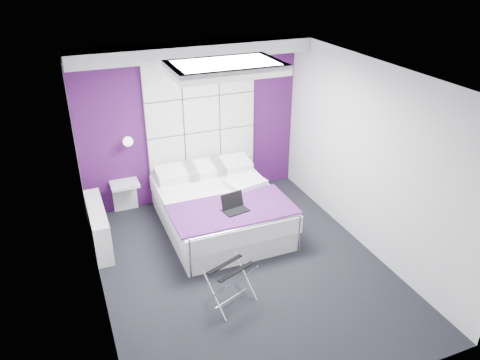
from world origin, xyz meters
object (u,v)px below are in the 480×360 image
object	(u,v)px
radiator	(98,226)
nightstand	(125,184)
bed	(220,208)
laptop	(234,206)
luggage_rack	(231,285)
wall_lamp	(127,141)

from	to	relation	value
radiator	nightstand	xyz separation A→B (m)	(0.51, 0.72, 0.23)
bed	nightstand	xyz separation A→B (m)	(-1.24, 0.91, 0.22)
bed	nightstand	distance (m)	1.56
radiator	bed	distance (m)	1.77
radiator	bed	world-z (taller)	bed
radiator	laptop	world-z (taller)	laptop
bed	nightstand	size ratio (longest dim) A/B	4.82
radiator	laptop	size ratio (longest dim) A/B	3.61
radiator	bed	xyz separation A→B (m)	(1.76, -0.19, 0.01)
radiator	luggage_rack	distance (m)	2.26
bed	laptop	world-z (taller)	laptop
nightstand	luggage_rack	size ratio (longest dim) A/B	0.82
wall_lamp	luggage_rack	distance (m)	2.87
nightstand	luggage_rack	bearing A→B (deg)	-73.35
bed	luggage_rack	bearing A→B (deg)	-105.77
radiator	nightstand	world-z (taller)	radiator
nightstand	laptop	xyz separation A→B (m)	(1.26, -1.47, 0.12)
wall_lamp	nightstand	bearing A→B (deg)	-162.40
radiator	nightstand	distance (m)	0.91
radiator	luggage_rack	size ratio (longest dim) A/B	2.28
radiator	luggage_rack	bearing A→B (deg)	-55.36
bed	radiator	bearing A→B (deg)	173.67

